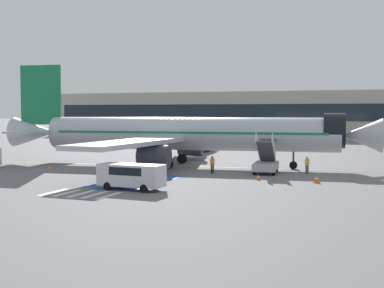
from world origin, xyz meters
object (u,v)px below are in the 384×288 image
object	(u,v)px
fuel_tanker	(202,139)
traffic_cone_0	(317,179)
airliner	(183,134)
ground_crew_0	(307,164)
traffic_cone_2	(49,167)
boarding_stairs_forward	(266,163)
traffic_cone_1	(258,177)
service_van_1	(131,174)
ground_crew_1	(212,163)
terminal_building	(324,115)
baggage_cart	(132,169)

from	to	relation	value
fuel_tanker	traffic_cone_0	world-z (taller)	fuel_tanker
airliner	ground_crew_0	bearing A→B (deg)	74.99
traffic_cone_0	traffic_cone_2	world-z (taller)	traffic_cone_0
boarding_stairs_forward	traffic_cone_1	bearing A→B (deg)	-91.14
boarding_stairs_forward	ground_crew_0	xyz separation A→B (m)	(3.86, 1.15, -0.07)
boarding_stairs_forward	fuel_tanker	world-z (taller)	boarding_stairs_forward
service_van_1	traffic_cone_1	world-z (taller)	service_van_1
ground_crew_1	traffic_cone_1	xyz separation A→B (m)	(5.38, -3.27, -0.73)
traffic_cone_0	terminal_building	world-z (taller)	terminal_building
traffic_cone_1	boarding_stairs_forward	bearing A→B (deg)	95.39
traffic_cone_2	fuel_tanker	bearing A→B (deg)	78.15
boarding_stairs_forward	baggage_cart	world-z (taller)	boarding_stairs_forward
ground_crew_0	terminal_building	bearing A→B (deg)	77.62
boarding_stairs_forward	traffic_cone_2	xyz separation A→B (m)	(-21.90, -4.90, -0.77)
traffic_cone_1	traffic_cone_0	bearing A→B (deg)	-1.72
traffic_cone_1	fuel_tanker	bearing A→B (deg)	117.65
terminal_building	boarding_stairs_forward	bearing A→B (deg)	-87.73
airliner	baggage_cart	xyz separation A→B (m)	(-3.15, -6.25, -3.34)
traffic_cone_2	baggage_cart	bearing A→B (deg)	12.35
ground_crew_0	traffic_cone_2	xyz separation A→B (m)	(-25.76, -6.06, -0.70)
traffic_cone_0	terminal_building	distance (m)	78.97
terminal_building	traffic_cone_2	bearing A→B (deg)	-103.76
ground_crew_1	traffic_cone_2	xyz separation A→B (m)	(-17.03, -2.75, -0.76)
fuel_tanker	baggage_cart	distance (m)	28.42
service_van_1	traffic_cone_2	size ratio (longest dim) A/B	11.24
baggage_cart	traffic_cone_2	xyz separation A→B (m)	(-8.63, -1.89, -0.02)
baggage_cart	traffic_cone_0	bearing A→B (deg)	41.81
fuel_tanker	traffic_cone_2	world-z (taller)	fuel_tanker
service_van_1	terminal_building	distance (m)	87.79
ground_crew_0	traffic_cone_2	bearing A→B (deg)	175.48
fuel_tanker	boarding_stairs_forward	bearing A→B (deg)	-62.83
fuel_tanker	traffic_cone_1	distance (m)	34.69
baggage_cart	ground_crew_1	bearing A→B (deg)	55.38
service_van_1	traffic_cone_0	xyz separation A→B (m)	(12.97, 9.23, -0.87)
baggage_cart	boarding_stairs_forward	bearing A→B (deg)	62.34
baggage_cart	ground_crew_0	distance (m)	17.64
traffic_cone_0	traffic_cone_1	xyz separation A→B (m)	(-5.14, 0.15, -0.09)
baggage_cart	traffic_cone_2	size ratio (longest dim) A/B	6.25
airliner	traffic_cone_1	xyz separation A→B (m)	(10.63, -8.66, -3.34)
airliner	traffic_cone_0	world-z (taller)	airliner
ground_crew_1	terminal_building	size ratio (longest dim) A/B	0.01
boarding_stairs_forward	baggage_cart	distance (m)	13.63
traffic_cone_2	traffic_cone_0	bearing A→B (deg)	-1.41
fuel_tanker	traffic_cone_2	xyz separation A→B (m)	(-6.33, -30.17, -1.62)
boarding_stairs_forward	traffic_cone_2	distance (m)	22.46
fuel_tanker	ground_crew_0	xyz separation A→B (m)	(19.43, -24.12, -0.92)
ground_crew_0	traffic_cone_0	bearing A→B (deg)	-92.84
baggage_cart	ground_crew_1	world-z (taller)	ground_crew_1
airliner	baggage_cart	distance (m)	7.75
service_van_1	traffic_cone_2	distance (m)	17.65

